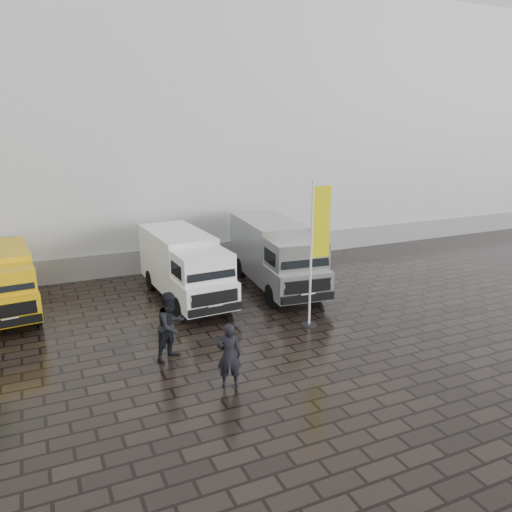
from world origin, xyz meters
The scene contains 10 objects.
ground centered at (0.00, 0.00, 0.00)m, with size 120.00×120.00×0.00m, color black.
exhibition_hall centered at (2.00, 16.00, 6.00)m, with size 44.00×16.00×12.00m, color silver.
hall_plinth centered at (2.00, 7.95, 0.50)m, with size 44.00×0.15×1.00m, color gray.
van_yellow centered at (-7.47, 5.14, 1.07)m, with size 1.78×4.62×2.13m, color #E6AF0C, non-canonical shape.
van_white centered at (-1.58, 4.04, 1.19)m, with size 1.82×5.47×2.37m, color white, non-canonical shape.
van_silver centered at (1.96, 3.85, 1.26)m, with size 1.94×5.83×2.53m, color #A7A9AB, non-canonical shape.
flagpole centered at (1.46, 0.12, 2.53)m, with size 0.88×0.50×4.58m.
wheelie_bin centered at (4.56, 7.37, 0.51)m, with size 0.61×0.61×1.01m, color black.
person_front centered at (-2.40, -2.34, 0.82)m, with size 0.60×0.39×1.64m, color black.
person_tent centered at (-3.28, -0.31, 0.94)m, with size 0.92×0.72×1.89m, color black.
Camera 1 is at (-6.33, -12.57, 6.24)m, focal length 35.00 mm.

